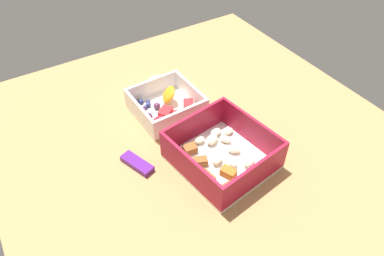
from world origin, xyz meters
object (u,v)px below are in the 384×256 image
Objects in this scene: fruit_bowl at (166,107)px; candy_bar at (137,164)px; pasta_container at (221,155)px; paper_cup_liner at (157,83)px.

candy_bar is (-10.84, 12.33, -1.10)cm from fruit_bowl.
pasta_container is 28.80cm from paper_cup_liner.
pasta_container reaches higher than candy_bar.
pasta_container is at bearing 177.56° from paper_cup_liner.
paper_cup_liner is (10.15, -3.16, -0.94)cm from fruit_bowl.
fruit_bowl is 3.42× the size of paper_cup_liner.
paper_cup_liner is at bearing -10.28° from pasta_container.
candy_bar is 26.08cm from paper_cup_liner.
candy_bar is 1.69× the size of paper_cup_liner.
fruit_bowl is at bearing 162.72° from paper_cup_liner.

